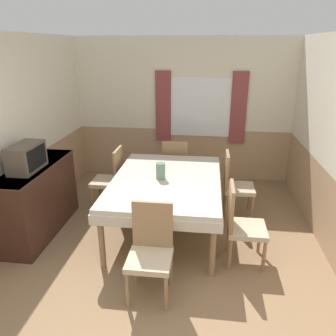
% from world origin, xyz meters
% --- Properties ---
extents(wall_back, '(4.37, 0.09, 2.60)m').
position_xyz_m(wall_back, '(0.02, 3.99, 1.30)').
color(wall_back, silver).
rests_on(wall_back, ground_plane).
extents(wall_left, '(0.05, 4.37, 2.60)m').
position_xyz_m(wall_left, '(-2.01, 1.98, 1.30)').
color(wall_left, silver).
rests_on(wall_left, ground_plane).
extents(wall_right, '(0.05, 4.37, 2.60)m').
position_xyz_m(wall_right, '(2.01, 1.98, 1.30)').
color(wall_right, silver).
rests_on(wall_right, ground_plane).
extents(dining_table, '(1.45, 2.00, 0.78)m').
position_xyz_m(dining_table, '(-0.04, 1.93, 0.68)').
color(dining_table, beige).
rests_on(dining_table, ground_plane).
extents(chair_head_window, '(0.44, 0.44, 0.98)m').
position_xyz_m(chair_head_window, '(-0.04, 3.16, 0.52)').
color(chair_head_window, '#93704C').
rests_on(chair_head_window, ground_plane).
extents(chair_right_far, '(0.44, 0.44, 0.98)m').
position_xyz_m(chair_right_far, '(0.90, 2.52, 0.52)').
color(chair_right_far, '#93704C').
rests_on(chair_right_far, ground_plane).
extents(chair_left_far, '(0.44, 0.44, 0.98)m').
position_xyz_m(chair_left_far, '(-0.99, 2.52, 0.52)').
color(chair_left_far, '#93704C').
rests_on(chair_left_far, ground_plane).
extents(chair_head_near, '(0.44, 0.44, 0.98)m').
position_xyz_m(chair_head_near, '(-0.04, 0.71, 0.52)').
color(chair_head_near, '#93704C').
rests_on(chair_head_near, ground_plane).
extents(chair_right_near, '(0.44, 0.44, 0.98)m').
position_xyz_m(chair_right_near, '(0.90, 1.35, 0.52)').
color(chair_right_near, '#93704C').
rests_on(chair_right_near, ground_plane).
extents(sideboard, '(0.46, 1.48, 0.97)m').
position_xyz_m(sideboard, '(-1.74, 1.68, 0.49)').
color(sideboard, '#3D2319').
rests_on(sideboard, ground_plane).
extents(tv, '(0.29, 0.52, 0.34)m').
position_xyz_m(tv, '(-1.74, 1.53, 1.14)').
color(tv, '#51473D').
rests_on(tv, sideboard).
extents(vase, '(0.12, 0.12, 0.22)m').
position_xyz_m(vase, '(-0.12, 1.92, 0.89)').
color(vase, slate).
rests_on(vase, dining_table).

